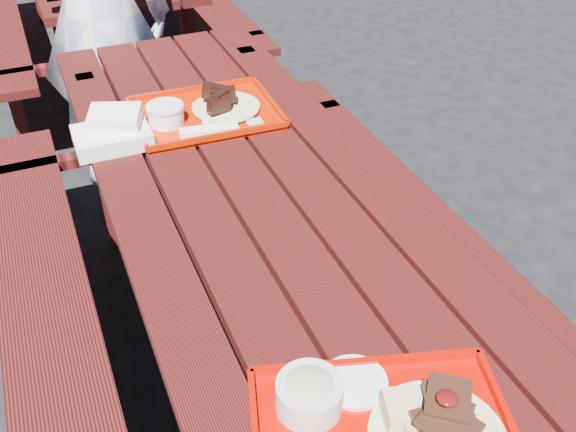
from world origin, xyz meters
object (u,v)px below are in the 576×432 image
Objects in this scene: near_tray at (384,425)px; far_tray at (204,112)px; picnic_table_near at (266,262)px; person at (99,13)px.

far_tray is (0.05, 1.20, -0.01)m from near_tray.
near_tray is at bearing -92.58° from far_tray.
picnic_table_near is at bearing 85.09° from near_tray.
person reaches higher than picnic_table_near.
person reaches higher than near_tray.
far_tray is at bearing 121.29° from person.
picnic_table_near is 5.36× the size of far_tray.
person is (-0.16, 1.44, 0.24)m from picnic_table_near.
near_tray is at bearing 114.64° from person.
person reaches higher than far_tray.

